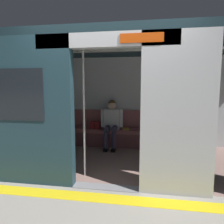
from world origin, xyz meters
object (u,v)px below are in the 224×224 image
bench_seat (122,133)px  person_seated (112,121)px  train_car (113,84)px  grab_pole_door (84,111)px  handbag (95,125)px  book (126,129)px

bench_seat → person_seated: person_seated is taller
train_car → grab_pole_door: 0.98m
bench_seat → handbag: size_ratio=10.28×
person_seated → handbag: (0.44, -0.08, -0.14)m
person_seated → grab_pole_door: 1.80m
person_seated → book: person_seated is taller
grab_pole_door → person_seated: bearing=-95.8°
grab_pole_door → bench_seat: bearing=-103.6°
train_car → book: train_car is taller
bench_seat → handbag: handbag is taller
person_seated → handbag: bearing=-10.4°
person_seated → handbag: size_ratio=4.47×
train_car → bench_seat: size_ratio=2.39×
person_seated → train_car: bearing=101.4°
train_car → bench_seat: train_car is taller
handbag → grab_pole_door: bearing=98.3°
person_seated → book: (-0.35, -0.06, -0.21)m
bench_seat → book: size_ratio=12.15×
person_seated → bench_seat: bearing=-168.3°
person_seated → grab_pole_door: (0.18, 1.74, 0.44)m
handbag → train_car: bearing=121.7°
handbag → bench_seat: bearing=177.8°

